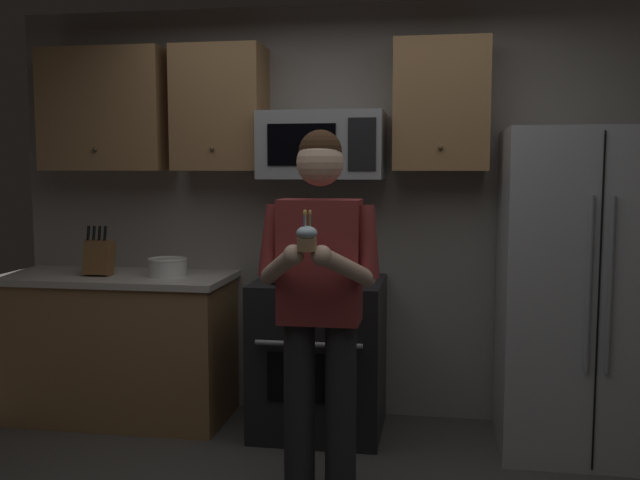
{
  "coord_description": "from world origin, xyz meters",
  "views": [
    {
      "loc": [
        0.54,
        -2.74,
        1.58
      ],
      "look_at": [
        -0.0,
        0.49,
        1.25
      ],
      "focal_mm": 39.67,
      "sensor_mm": 36.0,
      "label": 1
    }
  ],
  "objects_px": {
    "bowl_large_white": "(168,267)",
    "refrigerator": "(584,292)",
    "microwave": "(322,146)",
    "oven_range": "(319,355)",
    "knife_block": "(99,257)",
    "person": "(320,294)",
    "cupcake": "(307,238)"
  },
  "relations": [
    {
      "from": "knife_block",
      "to": "cupcake",
      "type": "relative_size",
      "value": 1.84
    },
    {
      "from": "person",
      "to": "cupcake",
      "type": "distance_m",
      "value": 0.44
    },
    {
      "from": "oven_range",
      "to": "cupcake",
      "type": "relative_size",
      "value": 5.36
    },
    {
      "from": "person",
      "to": "microwave",
      "type": "bearing_deg",
      "value": 98.48
    },
    {
      "from": "oven_range",
      "to": "refrigerator",
      "type": "height_order",
      "value": "refrigerator"
    },
    {
      "from": "person",
      "to": "cupcake",
      "type": "relative_size",
      "value": 10.13
    },
    {
      "from": "microwave",
      "to": "knife_block",
      "type": "xyz_separation_m",
      "value": [
        -1.39,
        -0.15,
        -0.69
      ]
    },
    {
      "from": "microwave",
      "to": "refrigerator",
      "type": "relative_size",
      "value": 0.41
    },
    {
      "from": "cupcake",
      "to": "oven_range",
      "type": "bearing_deg",
      "value": 97.03
    },
    {
      "from": "microwave",
      "to": "person",
      "type": "xyz_separation_m",
      "value": [
        0.15,
        -1.0,
        -0.72
      ]
    },
    {
      "from": "microwave",
      "to": "refrigerator",
      "type": "distance_m",
      "value": 1.72
    },
    {
      "from": "person",
      "to": "oven_range",
      "type": "bearing_deg",
      "value": 99.62
    },
    {
      "from": "bowl_large_white",
      "to": "refrigerator",
      "type": "bearing_deg",
      "value": -1.02
    },
    {
      "from": "person",
      "to": "cupcake",
      "type": "bearing_deg",
      "value": -90.0
    },
    {
      "from": "oven_range",
      "to": "microwave",
      "type": "height_order",
      "value": "microwave"
    },
    {
      "from": "knife_block",
      "to": "cupcake",
      "type": "bearing_deg",
      "value": -37.56
    },
    {
      "from": "microwave",
      "to": "refrigerator",
      "type": "bearing_deg",
      "value": -6.03
    },
    {
      "from": "oven_range",
      "to": "bowl_large_white",
      "type": "relative_size",
      "value": 3.82
    },
    {
      "from": "microwave",
      "to": "refrigerator",
      "type": "height_order",
      "value": "microwave"
    },
    {
      "from": "microwave",
      "to": "person",
      "type": "distance_m",
      "value": 1.24
    },
    {
      "from": "refrigerator",
      "to": "knife_block",
      "type": "xyz_separation_m",
      "value": [
        -2.89,
        0.01,
        0.13
      ]
    },
    {
      "from": "bowl_large_white",
      "to": "person",
      "type": "bearing_deg",
      "value": -38.84
    },
    {
      "from": "microwave",
      "to": "person",
      "type": "bearing_deg",
      "value": -81.52
    },
    {
      "from": "microwave",
      "to": "bowl_large_white",
      "type": "relative_size",
      "value": 3.03
    },
    {
      "from": "oven_range",
      "to": "knife_block",
      "type": "xyz_separation_m",
      "value": [
        -1.39,
        -0.03,
        0.57
      ]
    },
    {
      "from": "microwave",
      "to": "bowl_large_white",
      "type": "bearing_deg",
      "value": -173.11
    },
    {
      "from": "microwave",
      "to": "oven_range",
      "type": "bearing_deg",
      "value": -90.02
    },
    {
      "from": "knife_block",
      "to": "bowl_large_white",
      "type": "bearing_deg",
      "value": 4.46
    },
    {
      "from": "microwave",
      "to": "knife_block",
      "type": "height_order",
      "value": "microwave"
    },
    {
      "from": "oven_range",
      "to": "cupcake",
      "type": "bearing_deg",
      "value": -82.97
    },
    {
      "from": "refrigerator",
      "to": "bowl_large_white",
      "type": "bearing_deg",
      "value": 178.98
    },
    {
      "from": "refrigerator",
      "to": "knife_block",
      "type": "bearing_deg",
      "value": 179.81
    }
  ]
}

